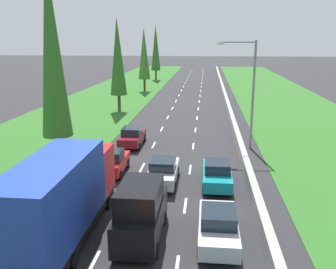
% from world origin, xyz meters
% --- Properties ---
extents(ground_plane, '(300.00, 300.00, 0.00)m').
position_xyz_m(ground_plane, '(0.00, 60.00, 0.00)').
color(ground_plane, '#28282B').
rests_on(ground_plane, ground).
extents(grass_verge_left, '(14.00, 140.00, 0.04)m').
position_xyz_m(grass_verge_left, '(-12.65, 60.00, 0.02)').
color(grass_verge_left, '#2D6623').
rests_on(grass_verge_left, ground).
extents(grass_verge_right, '(14.00, 140.00, 0.04)m').
position_xyz_m(grass_verge_right, '(14.35, 60.00, 0.02)').
color(grass_verge_right, '#2D6623').
rests_on(grass_verge_right, ground).
extents(median_barrier, '(0.44, 120.00, 0.85)m').
position_xyz_m(median_barrier, '(5.70, 60.00, 0.42)').
color(median_barrier, '#9E9B93').
rests_on(median_barrier, ground).
extents(lane_markings, '(3.64, 116.00, 0.01)m').
position_xyz_m(lane_markings, '(0.00, 60.00, 0.01)').
color(lane_markings, white).
rests_on(lane_markings, ground).
extents(silver_sedan_right_lane, '(1.82, 4.50, 1.64)m').
position_xyz_m(silver_sedan_right_lane, '(3.46, 17.32, 0.81)').
color(silver_sedan_right_lane, silver).
rests_on(silver_sedan_right_lane, ground).
extents(black_van_centre_lane, '(1.96, 4.90, 2.82)m').
position_xyz_m(black_van_centre_lane, '(-0.08, 17.19, 1.40)').
color(black_van_centre_lane, black).
rests_on(black_van_centre_lane, ground).
extents(blue_box_truck_left_lane, '(2.46, 9.40, 4.18)m').
position_xyz_m(blue_box_truck_left_lane, '(-3.57, 16.67, 2.18)').
color(blue_box_truck_left_lane, black).
rests_on(blue_box_truck_left_lane, ground).
extents(teal_sedan_right_lane_third, '(1.82, 4.50, 1.64)m').
position_xyz_m(teal_sedan_right_lane_third, '(3.57, 24.17, 0.81)').
color(teal_sedan_right_lane_third, teal).
rests_on(teal_sedan_right_lane_third, ground).
extents(red_hatchback_left_lane, '(1.74, 3.90, 1.72)m').
position_xyz_m(red_hatchback_left_lane, '(-3.59, 25.66, 0.84)').
color(red_hatchback_left_lane, red).
rests_on(red_hatchback_left_lane, ground).
extents(maroon_sedan_left_lane, '(1.82, 4.50, 1.64)m').
position_xyz_m(maroon_sedan_left_lane, '(-3.59, 32.73, 0.81)').
color(maroon_sedan_left_lane, maroon).
rests_on(maroon_sedan_left_lane, ground).
extents(silver_sedan_centre_lane, '(1.82, 4.50, 1.64)m').
position_xyz_m(silver_sedan_centre_lane, '(0.12, 24.24, 0.81)').
color(silver_sedan_centre_lane, silver).
rests_on(silver_sedan_centre_lane, ground).
extents(poplar_tree_second, '(2.17, 2.17, 14.87)m').
position_xyz_m(poplar_tree_second, '(-8.01, 27.25, 8.49)').
color(poplar_tree_second, '#4C3823').
rests_on(poplar_tree_second, ground).
extents(poplar_tree_third, '(2.09, 2.09, 11.75)m').
position_xyz_m(poplar_tree_third, '(-8.32, 48.00, 6.92)').
color(poplar_tree_third, '#4C3823').
rests_on(poplar_tree_third, ground).
extents(poplar_tree_fourth, '(2.08, 2.08, 11.06)m').
position_xyz_m(poplar_tree_fourth, '(-8.23, 67.25, 6.58)').
color(poplar_tree_fourth, '#4C3823').
rests_on(poplar_tree_fourth, ground).
extents(poplar_tree_fifth, '(2.11, 2.11, 12.20)m').
position_xyz_m(poplar_tree_fifth, '(-8.77, 86.28, 7.15)').
color(poplar_tree_fifth, '#4C3823').
rests_on(poplar_tree_fifth, ground).
extents(street_light_mast, '(3.20, 0.28, 9.00)m').
position_xyz_m(street_light_mast, '(6.28, 32.92, 5.23)').
color(street_light_mast, gray).
rests_on(street_light_mast, ground).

